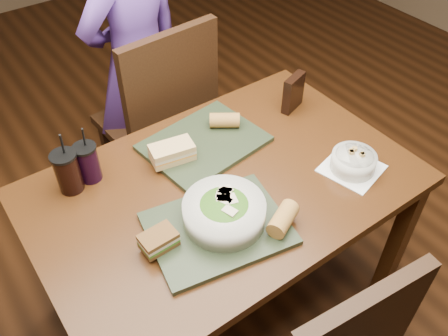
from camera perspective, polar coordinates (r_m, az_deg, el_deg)
The scene contains 15 objects.
ground at distance 2.22m, azimuth -0.00°, elevation -15.53°, with size 6.00×6.00×0.00m, color #381C0B.
dining_table at distance 1.69m, azimuth -0.00°, elevation -3.95°, with size 1.30×0.85×0.75m.
chair_far at distance 2.20m, azimuth -7.32°, elevation 6.13°, with size 0.48×0.48×1.05m.
diner at distance 2.28m, azimuth -10.33°, elevation 12.39°, with size 0.55×0.36×1.51m, color #563189.
tray_near at distance 1.48m, azimuth -0.75°, elevation -7.29°, with size 0.42×0.32×0.02m, color #222C1A.
tray_far at distance 1.77m, azimuth -2.41°, elevation 3.01°, with size 0.42×0.32×0.02m, color #222C1A.
salad_bowl at distance 1.46m, azimuth 0.02°, elevation -5.18°, with size 0.26×0.26×0.08m.
soup_bowl at distance 1.71m, azimuth 15.30°, elevation 0.76°, with size 0.23×0.23×0.08m.
sandwich_near at distance 1.42m, azimuth -7.89°, elevation -8.61°, with size 0.11×0.08×0.05m.
sandwich_far at distance 1.68m, azimuth -6.26°, elevation 1.90°, with size 0.17×0.11×0.06m.
baguette_near at distance 1.46m, azimuth 7.11°, elevation -6.09°, with size 0.06×0.06×0.12m, color #AD7533.
baguette_far at distance 1.81m, azimuth 0.07°, elevation 5.77°, with size 0.06×0.06×0.11m, color #AD7533.
cup_cola at distance 1.64m, azimuth -18.29°, elevation -0.42°, with size 0.09×0.09×0.24m.
cup_berry at distance 1.66m, azimuth -16.07°, elevation 0.65°, with size 0.08×0.08×0.22m.
chip_bag at distance 1.93m, azimuth 8.34°, elevation 8.96°, with size 0.11×0.04×0.15m, color black.
Camera 1 is at (-0.67, -0.93, 1.90)m, focal length 38.00 mm.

